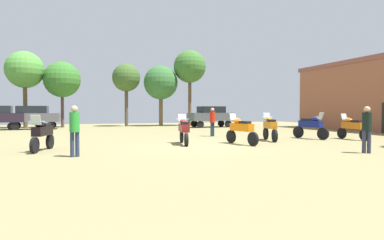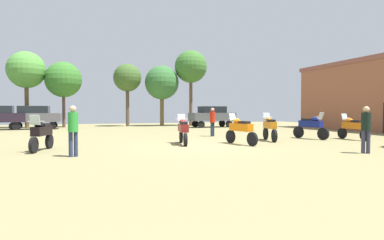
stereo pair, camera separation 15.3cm
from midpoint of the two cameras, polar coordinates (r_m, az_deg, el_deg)
ground_plane at (r=14.69m, az=1.64°, el=-4.65°), size 44.00×52.00×0.02m
motorcycle_2 at (r=19.73m, az=27.07°, el=-1.11°), size 0.62×2.15×1.44m
motorcycle_5 at (r=14.04m, az=-25.09°, el=-2.15°), size 0.79×2.05×1.45m
motorcycle_6 at (r=19.29m, az=20.75°, el=-0.99°), size 0.83×2.23×1.51m
motorcycle_7 at (r=17.49m, az=14.00°, el=-1.23°), size 0.77×2.11×1.50m
motorcycle_9 at (r=15.20m, az=-1.33°, el=-1.70°), size 0.70×2.24×1.44m
motorcycle_10 at (r=15.33m, az=8.98°, el=-1.64°), size 0.74×2.21×1.47m
car_1 at (r=30.57m, az=3.76°, el=0.89°), size 4.41×2.09×2.00m
car_2 at (r=30.42m, az=-26.31°, el=0.71°), size 4.34×1.89×2.00m
person_1 at (r=19.86m, az=3.91°, el=0.06°), size 0.46×0.46×1.78m
person_2 at (r=11.83m, az=-20.20°, el=-1.14°), size 0.40×0.40×1.79m
person_3 at (r=13.67m, az=29.02°, el=-0.92°), size 0.48×0.48×1.78m
tree_1 at (r=33.27m, az=-11.38°, el=7.34°), size 2.83×2.83×6.36m
tree_2 at (r=33.83m, az=-0.08°, el=9.45°), size 3.39×3.39×7.91m
tree_4 at (r=33.39m, az=-5.30°, el=6.64°), size 3.52×3.52×6.27m
tree_5 at (r=33.12m, az=-27.46°, el=7.91°), size 3.36×3.36×7.02m
tree_6 at (r=32.73m, az=-21.94°, el=6.70°), size 3.37×3.37×6.23m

